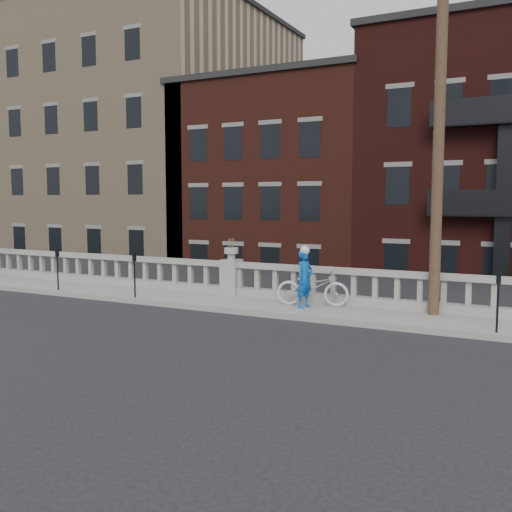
% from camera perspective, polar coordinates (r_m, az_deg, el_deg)
% --- Properties ---
extents(ground, '(120.00, 120.00, 0.00)m').
position_cam_1_polar(ground, '(14.69, -10.13, -6.63)').
color(ground, black).
rests_on(ground, ground).
extents(sidewalk, '(32.00, 2.20, 0.15)m').
position_cam_1_polar(sidewalk, '(17.11, -4.04, -4.56)').
color(sidewalk, gray).
rests_on(sidewalk, ground).
extents(balustrade, '(28.00, 0.34, 1.03)m').
position_cam_1_polar(balustrade, '(17.83, -2.47, -2.30)').
color(balustrade, gray).
rests_on(balustrade, sidewalk).
extents(planter_pedestal, '(0.55, 0.55, 1.76)m').
position_cam_1_polar(planter_pedestal, '(17.81, -2.47, -1.70)').
color(planter_pedestal, gray).
rests_on(planter_pedestal, sidewalk).
extents(lower_level, '(80.00, 44.00, 20.80)m').
position_cam_1_polar(lower_level, '(35.41, 13.81, 4.69)').
color(lower_level, '#605E59').
rests_on(lower_level, ground).
extents(utility_pole, '(1.60, 0.28, 10.00)m').
position_cam_1_polar(utility_pole, '(15.38, 17.88, 13.36)').
color(utility_pole, '#422D1E').
rests_on(utility_pole, sidewalk).
extents(parking_meter_b, '(0.10, 0.09, 1.36)m').
position_cam_1_polar(parking_meter_b, '(19.79, -19.24, -0.79)').
color(parking_meter_b, black).
rests_on(parking_meter_b, sidewalk).
extents(parking_meter_c, '(0.10, 0.09, 1.36)m').
position_cam_1_polar(parking_meter_c, '(17.63, -12.05, -1.35)').
color(parking_meter_c, black).
rests_on(parking_meter_c, sidewalk).
extents(parking_meter_d, '(0.10, 0.09, 1.36)m').
position_cam_1_polar(parking_meter_d, '(13.76, 23.04, -3.61)').
color(parking_meter_d, black).
rests_on(parking_meter_d, sidewalk).
extents(bicycle, '(2.12, 1.20, 1.06)m').
position_cam_1_polar(bicycle, '(16.03, 5.67, -3.08)').
color(bicycle, silver).
rests_on(bicycle, sidewalk).
extents(cyclist, '(0.53, 0.67, 1.60)m').
position_cam_1_polar(cyclist, '(15.68, 4.89, -2.27)').
color(cyclist, '#0B4EA9').
rests_on(cyclist, sidewalk).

